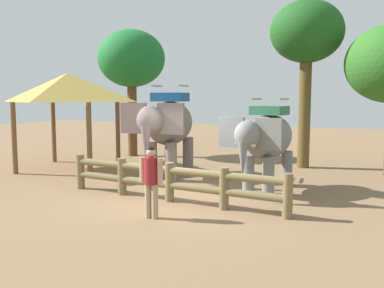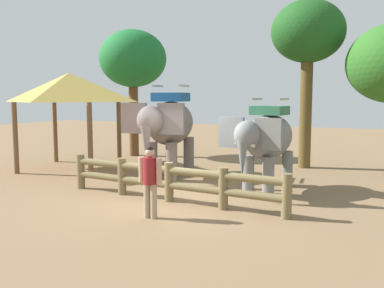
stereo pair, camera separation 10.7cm
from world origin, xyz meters
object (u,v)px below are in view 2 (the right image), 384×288
(log_fence, at_px, (169,179))
(thatched_shelter, at_px, (69,88))
(elephant_near_left, at_px, (168,126))
(tree_back_center, at_px, (133,60))
(elephant_center, at_px, (266,139))
(tourist_woman_in_black, at_px, (150,177))
(tree_far_left, at_px, (308,35))

(log_fence, height_order, thatched_shelter, thatched_shelter)
(elephant_near_left, relative_size, tree_back_center, 0.64)
(elephant_center, relative_size, thatched_shelter, 0.69)
(elephant_near_left, relative_size, elephant_center, 1.16)
(elephant_center, bearing_deg, thatched_shelter, 174.52)
(log_fence, distance_m, thatched_shelter, 7.15)
(thatched_shelter, bearing_deg, elephant_near_left, 0.16)
(elephant_near_left, bearing_deg, tree_back_center, 134.85)
(elephant_center, height_order, tourist_woman_in_black, elephant_center)
(elephant_near_left, bearing_deg, thatched_shelter, -179.84)
(log_fence, distance_m, tree_far_left, 8.71)
(log_fence, height_order, tourist_woman_in_black, tourist_woman_in_black)
(log_fence, bearing_deg, tree_far_left, 72.26)
(log_fence, xyz_separation_m, elephant_center, (2.01, 2.28, 0.94))
(tree_far_left, bearing_deg, tourist_woman_in_black, -102.46)
(elephant_near_left, distance_m, elephant_center, 3.76)
(tourist_woman_in_black, relative_size, tree_far_left, 0.26)
(log_fence, xyz_separation_m, tree_far_left, (2.27, 7.08, 4.53))
(elephant_center, distance_m, thatched_shelter, 8.16)
(elephant_near_left, xyz_separation_m, elephant_center, (3.67, -0.78, -0.25))
(tree_back_center, bearing_deg, elephant_center, -32.12)
(thatched_shelter, distance_m, tree_back_center, 4.31)
(log_fence, distance_m, elephant_center, 3.19)
(elephant_center, height_order, tree_back_center, tree_back_center)
(log_fence, relative_size, elephant_near_left, 1.76)
(tourist_woman_in_black, bearing_deg, elephant_center, 66.72)
(thatched_shelter, bearing_deg, elephant_center, -5.48)
(elephant_near_left, height_order, elephant_center, elephant_near_left)
(tree_far_left, distance_m, tree_back_center, 7.99)
(elephant_near_left, distance_m, tree_far_left, 6.53)
(elephant_near_left, xyz_separation_m, tree_back_center, (-4.04, 4.06, 2.69))
(elephant_center, height_order, thatched_shelter, thatched_shelter)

